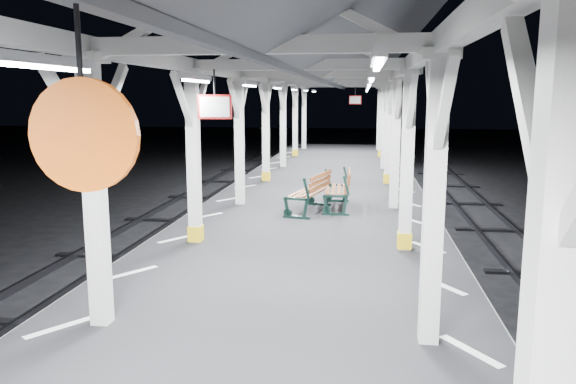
# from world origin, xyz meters

# --- Properties ---
(ground) EXTENTS (120.00, 120.00, 0.00)m
(ground) POSITION_xyz_m (0.00, 0.00, 0.00)
(ground) COLOR black
(ground) RESTS_ON ground
(platform) EXTENTS (6.00, 50.00, 1.00)m
(platform) POSITION_xyz_m (0.00, 0.00, 0.50)
(platform) COLOR black
(platform) RESTS_ON ground
(hazard_stripes_left) EXTENTS (1.00, 48.00, 0.01)m
(hazard_stripes_left) POSITION_xyz_m (-2.45, 0.00, 1.00)
(hazard_stripes_left) COLOR silver
(hazard_stripes_left) RESTS_ON platform
(hazard_stripes_right) EXTENTS (1.00, 48.00, 0.01)m
(hazard_stripes_right) POSITION_xyz_m (2.45, 0.00, 1.00)
(hazard_stripes_right) COLOR silver
(hazard_stripes_right) RESTS_ON platform
(canopy) EXTENTS (5.40, 49.00, 4.65)m
(canopy) POSITION_xyz_m (0.00, -0.02, 4.56)
(canopy) COLOR silver
(canopy) RESTS_ON platform
(bench_mid) EXTENTS (1.05, 1.91, 0.98)m
(bench_mid) POSITION_xyz_m (-0.01, 5.20, 1.52)
(bench_mid) COLOR black
(bench_mid) RESTS_ON platform
(bench_far) EXTENTS (0.74, 1.83, 0.98)m
(bench_far) POSITION_xyz_m (0.66, 5.74, 1.52)
(bench_far) COLOR black
(bench_far) RESTS_ON platform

